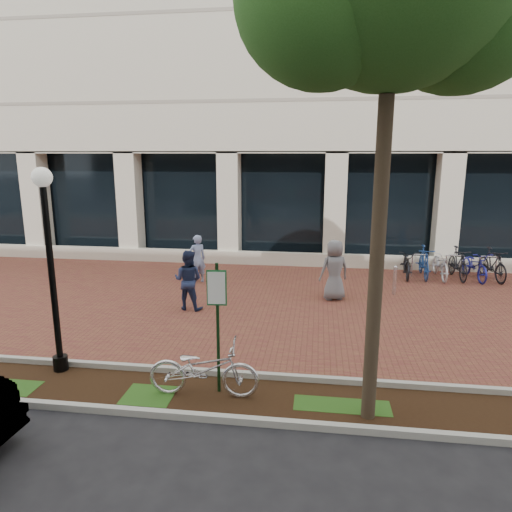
# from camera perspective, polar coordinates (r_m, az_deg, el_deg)

# --- Properties ---
(ground) EXTENTS (120.00, 120.00, 0.00)m
(ground) POSITION_cam_1_polar(r_m,az_deg,el_deg) (13.06, 1.28, -5.82)
(ground) COLOR black
(ground) RESTS_ON ground
(brick_plaza) EXTENTS (40.00, 9.00, 0.01)m
(brick_plaza) POSITION_cam_1_polar(r_m,az_deg,el_deg) (13.06, 1.29, -5.80)
(brick_plaza) COLOR brown
(brick_plaza) RESTS_ON ground
(planting_strip) EXTENTS (40.00, 1.50, 0.01)m
(planting_strip) POSITION_cam_1_polar(r_m,az_deg,el_deg) (8.30, -3.06, -17.22)
(planting_strip) COLOR black
(planting_strip) RESTS_ON ground
(curb_plaza_side) EXTENTS (40.00, 0.12, 0.12)m
(curb_plaza_side) POSITION_cam_1_polar(r_m,az_deg,el_deg) (8.92, -2.13, -14.55)
(curb_plaza_side) COLOR #A7A79D
(curb_plaza_side) RESTS_ON ground
(curb_street_side) EXTENTS (40.00, 0.12, 0.12)m
(curb_street_side) POSITION_cam_1_polar(r_m,az_deg,el_deg) (7.64, -4.18, -19.62)
(curb_street_side) COLOR #A7A79D
(curb_street_side) RESTS_ON ground
(near_office_building) EXTENTS (40.00, 12.12, 16.00)m
(near_office_building) POSITION_cam_1_polar(r_m,az_deg,el_deg) (23.58, 4.69, 27.12)
(near_office_building) COLOR beige
(near_office_building) RESTS_ON ground
(parking_sign) EXTENTS (0.34, 0.07, 2.36)m
(parking_sign) POSITION_cam_1_polar(r_m,az_deg,el_deg) (7.86, -4.84, -6.95)
(parking_sign) COLOR #143717
(parking_sign) RESTS_ON ground
(lamppost) EXTENTS (0.36, 0.36, 3.91)m
(lamppost) POSITION_cam_1_polar(r_m,az_deg,el_deg) (9.25, -24.32, -0.45)
(lamppost) COLOR black
(lamppost) RESTS_ON ground
(locked_bicycle) EXTENTS (1.96, 0.76, 1.01)m
(locked_bicycle) POSITION_cam_1_polar(r_m,az_deg,el_deg) (8.16, -6.55, -13.83)
(locked_bicycle) COLOR silver
(locked_bicycle) RESTS_ON ground
(pedestrian_left) EXTENTS (0.69, 0.65, 1.59)m
(pedestrian_left) POSITION_cam_1_polar(r_m,az_deg,el_deg) (14.95, -7.36, -0.37)
(pedestrian_left) COLOR #8194C1
(pedestrian_left) RESTS_ON ground
(pedestrian_mid) EXTENTS (0.87, 0.72, 1.64)m
(pedestrian_mid) POSITION_cam_1_polar(r_m,az_deg,el_deg) (12.42, -8.48, -2.99)
(pedestrian_mid) COLOR #1E284B
(pedestrian_mid) RESTS_ON ground
(pedestrian_right) EXTENTS (1.01, 0.85, 1.76)m
(pedestrian_right) POSITION_cam_1_polar(r_m,az_deg,el_deg) (13.28, 9.77, -1.74)
(pedestrian_right) COLOR slate
(pedestrian_right) RESTS_ON ground
(bollard) EXTENTS (0.12, 0.12, 0.91)m
(bollard) POSITION_cam_1_polar(r_m,az_deg,el_deg) (14.21, 16.94, -2.89)
(bollard) COLOR silver
(bollard) RESTS_ON ground
(bike_rack_cluster) EXTENTS (3.56, 1.91, 1.08)m
(bike_rack_cluster) POSITION_cam_1_polar(r_m,az_deg,el_deg) (16.73, 22.93, -0.90)
(bike_rack_cluster) COLOR black
(bike_rack_cluster) RESTS_ON ground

